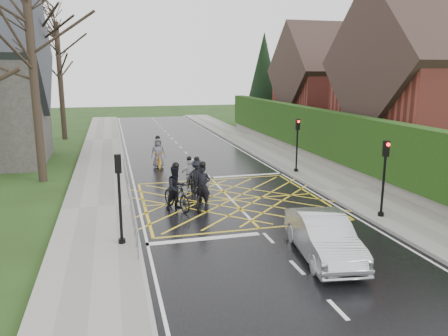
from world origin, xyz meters
name	(u,v)px	position (x,y,z in m)	size (l,w,h in m)	color
ground	(231,200)	(0.00, 0.00, 0.00)	(120.00, 120.00, 0.00)	#1E3010
road	(231,200)	(0.00, 0.00, 0.01)	(9.00, 80.00, 0.01)	black
sidewalk_right	(347,190)	(6.00, 0.00, 0.07)	(3.00, 80.00, 0.15)	gray
sidewalk_left	(98,208)	(-6.00, 0.00, 0.07)	(3.00, 80.00, 0.15)	gray
stone_wall	(323,160)	(7.75, 6.00, 0.35)	(0.50, 38.00, 0.70)	slate
hedge	(324,133)	(7.75, 6.00, 2.10)	(0.90, 38.00, 2.80)	black
house_near	(446,91)	(14.75, 4.00, 4.73)	(11.80, 9.80, 11.30)	maroon
house_far	(334,89)	(14.75, 18.00, 4.36)	(9.80, 8.80, 10.30)	maroon
conifer	(263,80)	(10.75, 26.00, 4.99)	(4.60, 4.60, 10.00)	black
tree_near	(30,30)	(-9.00, 6.00, 7.91)	(9.24, 9.24, 11.44)	black
tree_mid	(33,30)	(-10.00, 14.00, 8.63)	(10.08, 10.08, 12.48)	black
tree_far	(58,56)	(-9.30, 22.00, 7.19)	(8.40, 8.40, 10.40)	black
railing_south	(133,215)	(-4.65, -3.50, 0.78)	(0.05, 5.04, 1.03)	slate
railing_north	(125,171)	(-4.65, 4.00, 0.79)	(0.05, 6.04, 1.03)	slate
traffic_light_ne	(297,146)	(5.10, 4.20, 1.66)	(0.24, 0.31, 3.21)	black
traffic_light_se	(384,180)	(5.10, -4.20, 1.66)	(0.24, 0.31, 3.21)	black
traffic_light_sw	(120,200)	(-5.10, -4.50, 1.66)	(0.24, 0.31, 3.21)	black
cyclist_rear	(203,192)	(-1.50, -0.78, 0.67)	(1.55, 2.23, 2.06)	black
cyclist_back	(176,192)	(-2.67, -0.80, 0.79)	(1.35, 2.14, 2.08)	black
cyclist_mid	(197,180)	(-1.33, 1.42, 0.68)	(1.14, 1.95, 1.85)	black
cyclist_front	(190,179)	(-1.60, 1.96, 0.65)	(0.96, 1.77, 1.78)	black
cyclist_lead	(158,157)	(-2.51, 7.93, 0.70)	(0.92, 2.09, 2.02)	#C27F17
car	(323,236)	(1.12, -6.97, 0.70)	(1.49, 4.26, 1.40)	#B7B9BF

